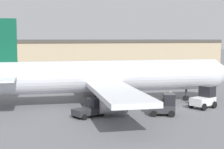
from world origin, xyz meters
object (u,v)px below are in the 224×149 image
at_px(airplane, 105,77).
at_px(pushback_tug, 91,108).
at_px(baggage_tug, 204,98).
at_px(belt_loader_truck, 164,105).
at_px(ground_crew_worker, 171,98).

bearing_deg(airplane, pushback_tug, -113.56).
distance_m(airplane, baggage_tug, 12.40).
bearing_deg(pushback_tug, airplane, 35.92).
distance_m(airplane, belt_loader_truck, 9.52).
xyz_separation_m(airplane, ground_crew_worker, (7.62, -3.11, -2.54)).
height_order(ground_crew_worker, pushback_tug, pushback_tug).
height_order(belt_loader_truck, pushback_tug, belt_loader_truck).
height_order(ground_crew_worker, belt_loader_truck, belt_loader_truck).
bearing_deg(baggage_tug, ground_crew_worker, 111.76).
relative_size(airplane, belt_loader_truck, 11.44).
height_order(airplane, belt_loader_truck, airplane).
relative_size(ground_crew_worker, baggage_tug, 0.48).
height_order(ground_crew_worker, baggage_tug, baggage_tug).
relative_size(ground_crew_worker, belt_loader_truck, 0.54).
bearing_deg(pushback_tug, belt_loader_truck, -38.33).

